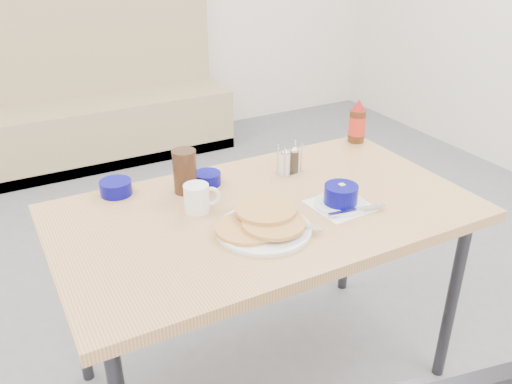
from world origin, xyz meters
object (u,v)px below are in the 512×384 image
amber_tumbler (185,171)px  syrup_bottle (357,123)px  grits_setting (341,197)px  butter_bowl (207,178)px  dining_table (265,224)px  booth_bench (97,111)px  condiment_caddy (290,163)px  pancake_plate (263,225)px  creamer_bowl (116,188)px  coffee_mug (198,198)px

amber_tumbler → syrup_bottle: size_ratio=0.83×
grits_setting → butter_bowl: grits_setting is taller
dining_table → amber_tumbler: (-0.19, 0.24, 0.14)m
booth_bench → condiment_caddy: 2.39m
pancake_plate → grits_setting: 0.31m
creamer_bowl → amber_tumbler: 0.25m
dining_table → creamer_bowl: 0.54m
dining_table → pancake_plate: (-0.08, -0.12, 0.08)m
creamer_bowl → pancake_plate: bearing=-54.1°
condiment_caddy → syrup_bottle: syrup_bottle is taller
pancake_plate → syrup_bottle: (0.72, 0.46, 0.06)m
booth_bench → creamer_bowl: 2.27m
pancake_plate → syrup_bottle: size_ratio=1.61×
butter_bowl → amber_tumbler: (-0.09, -0.02, 0.06)m
coffee_mug → amber_tumbler: (0.02, 0.15, 0.03)m
grits_setting → condiment_caddy: bearing=92.2°
dining_table → amber_tumbler: amber_tumbler is taller
pancake_plate → butter_bowl: pancake_plate is taller
pancake_plate → coffee_mug: (-0.13, 0.21, 0.03)m
coffee_mug → butter_bowl: coffee_mug is taller
booth_bench → creamer_bowl: bearing=-100.6°
booth_bench → grits_setting: size_ratio=8.68×
booth_bench → amber_tumbler: 2.35m
condiment_caddy → syrup_bottle: size_ratio=0.62×
pancake_plate → amber_tumbler: (-0.11, 0.37, 0.06)m
amber_tumbler → syrup_bottle: syrup_bottle is taller
booth_bench → coffee_mug: (-0.21, -2.44, 0.46)m
pancake_plate → creamer_bowl: (-0.33, 0.46, 0.00)m
creamer_bowl → amber_tumbler: amber_tumbler is taller
dining_table → creamer_bowl: bearing=140.5°
butter_bowl → dining_table: bearing=-69.7°
pancake_plate → coffee_mug: bearing=120.9°
syrup_bottle → condiment_caddy: bearing=-161.9°
syrup_bottle → grits_setting: bearing=-132.5°
coffee_mug → dining_table: bearing=-23.9°
pancake_plate → condiment_caddy: (0.29, 0.33, 0.02)m
booth_bench → coffee_mug: booth_bench is taller
grits_setting → syrup_bottle: 0.61m
butter_bowl → syrup_bottle: (0.74, 0.08, 0.06)m
creamer_bowl → butter_bowl: (0.32, -0.08, -0.00)m
condiment_caddy → butter_bowl: bearing=163.0°
coffee_mug → butter_bowl: size_ratio=1.24×
pancake_plate → creamer_bowl: size_ratio=2.73×
booth_bench → coffee_mug: 2.49m
syrup_bottle → creamer_bowl: bearing=180.0°
booth_bench → butter_bowl: size_ratio=19.22×
butter_bowl → condiment_caddy: (0.31, -0.06, 0.02)m
booth_bench → pancake_plate: size_ratio=6.23×
creamer_bowl → butter_bowl: bearing=-14.0°
booth_bench → butter_bowl: bearing=-92.4°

